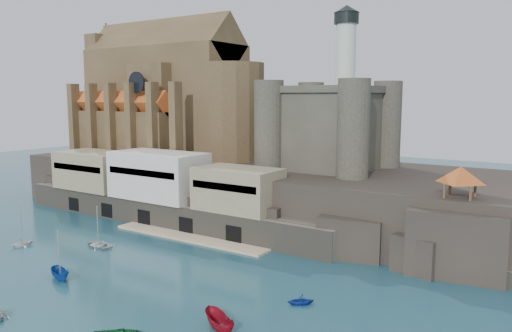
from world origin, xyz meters
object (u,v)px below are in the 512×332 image
object	(u,v)px
boat_2	(61,279)
church	(170,101)
pavilion	(461,177)
castle_keep	(330,123)

from	to	relation	value
boat_2	church	bearing A→B (deg)	47.05
pavilion	boat_2	size ratio (longest dim) A/B	1.41
castle_keep	pavilion	size ratio (longest dim) A/B	4.58
church	castle_keep	world-z (taller)	church
church	castle_keep	distance (m)	40.39
castle_keep	pavilion	world-z (taller)	castle_keep
church	castle_keep	bearing A→B (deg)	-1.11
pavilion	church	bearing A→B (deg)	166.52
castle_keep	boat_2	world-z (taller)	castle_keep
church	pavilion	world-z (taller)	church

